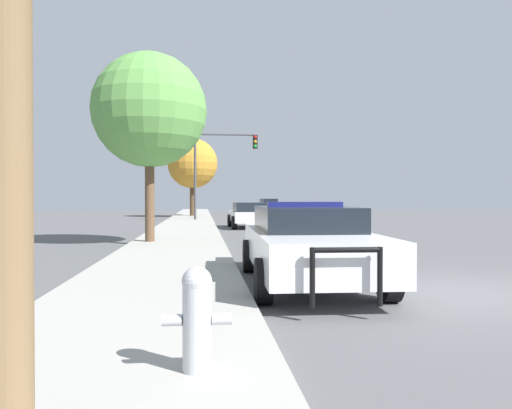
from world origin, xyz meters
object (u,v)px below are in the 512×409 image
Objects in this scene: fire_hydrant at (197,315)px; tree_sidewalk_near at (149,111)px; traffic_light at (219,158)px; tree_sidewalk_far at (193,164)px; car_background_distant at (268,205)px; police_car at (307,242)px; car_background_midblock at (249,214)px.

tree_sidewalk_near is (-1.64, 12.31, 3.77)m from fire_hydrant.
traffic_light is 0.93× the size of tree_sidewalk_far.
car_background_distant is at bearing 81.66° from fire_hydrant.
tree_sidewalk_near is (-0.95, -23.20, 0.12)m from tree_sidewalk_far.
police_car is 24.12m from traffic_light.
fire_hydrant is 46.89m from car_background_distant.
police_car is at bearing -85.21° from tree_sidewalk_far.
tree_sidewalk_far reaches higher than car_background_midblock.
traffic_light is at bearing 87.63° from fire_hydrant.
car_background_distant is at bearing 55.49° from tree_sidewalk_far.
car_background_midblock is 0.65× the size of tree_sidewalk_near.
car_background_midblock is at bearing 65.33° from tree_sidewalk_near.
police_car is 5.04m from fire_hydrant.
fire_hydrant is (-1.91, -4.66, -0.16)m from police_car.
tree_sidewalk_far reaches higher than fire_hydrant.
police_car is 1.32× the size of car_background_midblock.
tree_sidewalk_far is at bearing 100.80° from car_background_midblock.
tree_sidewalk_far is (-2.59, 30.85, 3.49)m from police_car.
tree_sidewalk_far is 1.00× the size of tree_sidewalk_near.
car_background_midblock is at bearing -77.61° from tree_sidewalk_far.
tree_sidewalk_near reaches higher than car_background_distant.
police_car is 1.13× the size of car_background_distant.
car_background_midblock is 15.05m from tree_sidewalk_far.
car_background_midblock is at bearing 83.39° from fire_hydrant.
police_car is 9.17m from tree_sidewalk_near.
police_car reaches higher than car_background_midblock.
fire_hydrant is at bearing -92.37° from traffic_light.
traffic_light reaches higher than police_car.
car_background_distant is 25.54m from car_background_midblock.
car_background_distant is (6.80, 46.39, 0.19)m from fire_hydrant.
fire_hydrant is at bearing -88.90° from tree_sidewalk_far.
fire_hydrant is 0.14× the size of tree_sidewalk_far.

